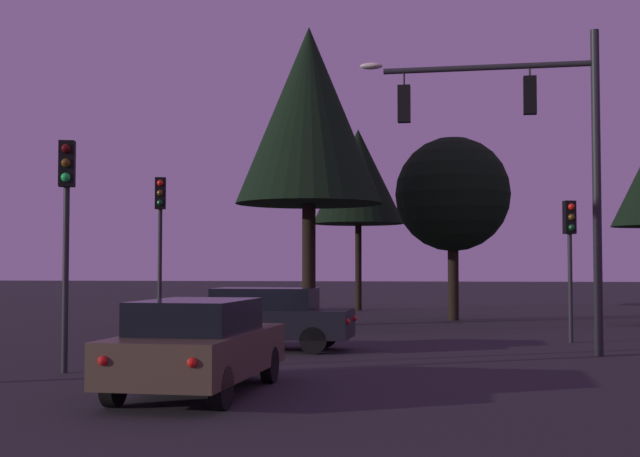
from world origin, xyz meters
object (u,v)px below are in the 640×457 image
object	(u,v)px
car_crossing_left	(261,317)
tree_left_far	(358,177)
tree_right_cluster	(309,116)
tree_lot_edge	(453,195)
traffic_signal_mast_arm	(531,139)
traffic_light_corner_right	(66,208)
traffic_light_far_side	(570,241)
traffic_light_median	(160,225)
car_nearside_lane	(198,345)

from	to	relation	value
car_crossing_left	tree_left_far	xyz separation A→B (m)	(0.97, 18.79, 5.41)
tree_left_far	tree_right_cluster	size ratio (longest dim) A/B	0.81
tree_lot_edge	traffic_signal_mast_arm	bearing A→B (deg)	-83.50
traffic_light_corner_right	tree_left_far	xyz separation A→B (m)	(3.88, 23.69, 3.02)
traffic_signal_mast_arm	tree_lot_edge	bearing A→B (deg)	96.50
traffic_signal_mast_arm	tree_right_cluster	world-z (taller)	tree_right_cluster
traffic_light_corner_right	traffic_light_far_side	world-z (taller)	traffic_light_corner_right
traffic_light_median	tree_right_cluster	distance (m)	7.94
traffic_light_corner_right	tree_left_far	bearing A→B (deg)	80.69
tree_right_cluster	tree_left_far	bearing A→B (deg)	84.77
traffic_light_median	car_crossing_left	distance (m)	4.98
traffic_light_far_side	tree_left_far	size ratio (longest dim) A/B	0.45
car_crossing_left	tree_right_cluster	world-z (taller)	tree_right_cluster
traffic_light_median	tree_right_cluster	bearing A→B (deg)	59.51
traffic_light_corner_right	car_crossing_left	distance (m)	6.18
traffic_signal_mast_arm	traffic_light_far_side	xyz separation A→B (m)	(1.40, 3.28, -2.32)
traffic_light_corner_right	tree_right_cluster	bearing A→B (deg)	77.65
traffic_light_far_side	tree_right_cluster	size ratio (longest dim) A/B	0.37
traffic_light_corner_right	car_nearside_lane	bearing A→B (deg)	-35.58
traffic_signal_mast_arm	tree_right_cluster	distance (m)	11.23
tree_left_far	traffic_light_median	bearing A→B (deg)	-105.26
car_crossing_left	tree_right_cluster	xyz separation A→B (m)	(0.04, 8.55, 6.50)
traffic_signal_mast_arm	traffic_light_corner_right	xyz separation A→B (m)	(-9.43, -4.57, -1.86)
traffic_light_far_side	tree_right_cluster	world-z (taller)	tree_right_cluster
traffic_light_corner_right	traffic_light_far_side	distance (m)	13.38
tree_lot_edge	traffic_light_far_side	bearing A→B (deg)	-72.94
traffic_light_far_side	tree_lot_edge	size ratio (longest dim) A/B	0.55
car_nearside_lane	car_crossing_left	xyz separation A→B (m)	(-0.37, 7.25, -0.00)
traffic_light_far_side	tree_lot_edge	distance (m)	9.83
tree_right_cluster	car_nearside_lane	bearing A→B (deg)	-88.79
traffic_light_corner_right	tree_right_cluster	distance (m)	14.37
traffic_light_corner_right	car_crossing_left	world-z (taller)	traffic_light_corner_right
traffic_light_median	tree_lot_edge	world-z (taller)	tree_lot_edge
car_nearside_lane	tree_lot_edge	xyz separation A→B (m)	(4.73, 19.39, 3.99)
tree_lot_edge	traffic_light_corner_right	bearing A→B (deg)	-115.17
car_nearside_lane	tree_left_far	bearing A→B (deg)	88.67
car_nearside_lane	tree_right_cluster	world-z (taller)	tree_right_cluster
car_nearside_lane	tree_left_far	xyz separation A→B (m)	(0.60, 26.04, 5.41)
tree_right_cluster	traffic_signal_mast_arm	bearing A→B (deg)	-53.89
tree_lot_edge	traffic_light_median	bearing A→B (deg)	-132.00
traffic_light_corner_right	traffic_light_far_side	bearing A→B (deg)	35.95
car_nearside_lane	car_crossing_left	distance (m)	7.26
car_nearside_lane	tree_right_cluster	bearing A→B (deg)	91.21
traffic_light_corner_right	tree_lot_edge	distance (m)	18.90
traffic_signal_mast_arm	traffic_light_corner_right	bearing A→B (deg)	-154.15
traffic_light_median	car_nearside_lane	xyz separation A→B (m)	(3.79, -9.92, -2.43)
traffic_light_far_side	tree_lot_edge	world-z (taller)	tree_lot_edge
traffic_light_corner_right	tree_right_cluster	world-z (taller)	tree_right_cluster
tree_left_far	tree_lot_edge	distance (m)	7.95
traffic_signal_mast_arm	traffic_light_far_side	bearing A→B (deg)	66.92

